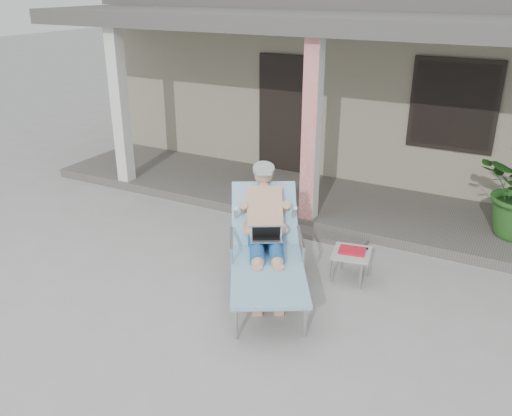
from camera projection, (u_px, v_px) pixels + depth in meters
The scene contains 7 objects.
ground at pixel (237, 292), 6.46m from camera, with size 60.00×60.00×0.00m, color #9E9E99.
house at pixel (394, 74), 11.09m from camera, with size 10.40×5.40×3.30m.
porch_deck at pixel (328, 202), 8.87m from camera, with size 10.00×2.00×0.15m, color #605B56.
porch_overhang at pixel (337, 29), 7.77m from camera, with size 10.00×2.30×2.85m.
porch_step at pixel (300, 231), 7.95m from camera, with size 2.00×0.30×0.07m, color #605B56.
lounger at pixel (266, 220), 6.28m from camera, with size 1.73×2.20×1.40m.
side_table at pixel (352, 254), 6.60m from camera, with size 0.53×0.53×0.41m.
Camera 1 is at (2.82, -4.80, 3.42)m, focal length 38.00 mm.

